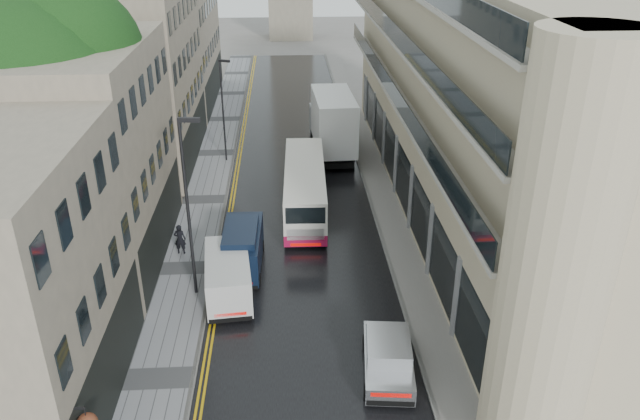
{
  "coord_description": "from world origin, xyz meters",
  "views": [
    {
      "loc": [
        -0.71,
        -8.47,
        16.73
      ],
      "look_at": [
        0.86,
        18.0,
        3.8
      ],
      "focal_mm": 35.0,
      "sensor_mm": 36.0,
      "label": 1
    }
  ],
  "objects_px": {
    "tree_far": "(110,83)",
    "cream_bus": "(286,210)",
    "white_lorry": "(318,133)",
    "lamp_post_far": "(223,112)",
    "white_van": "(208,299)",
    "tree_near": "(33,138)",
    "pedestrian": "(180,239)",
    "navy_van": "(221,263)",
    "silver_hatchback": "(367,382)",
    "lamp_post_near": "(188,211)"
  },
  "relations": [
    {
      "from": "tree_far",
      "to": "lamp_post_near",
      "type": "height_order",
      "value": "tree_far"
    },
    {
      "from": "white_lorry",
      "to": "lamp_post_near",
      "type": "height_order",
      "value": "lamp_post_near"
    },
    {
      "from": "silver_hatchback",
      "to": "white_lorry",
      "type": "bearing_deg",
      "value": 97.25
    },
    {
      "from": "white_lorry",
      "to": "lamp_post_far",
      "type": "distance_m",
      "value": 6.85
    },
    {
      "from": "tree_near",
      "to": "cream_bus",
      "type": "height_order",
      "value": "tree_near"
    },
    {
      "from": "white_van",
      "to": "lamp_post_near",
      "type": "xyz_separation_m",
      "value": [
        -0.84,
        2.05,
        3.35
      ]
    },
    {
      "from": "silver_hatchback",
      "to": "white_van",
      "type": "height_order",
      "value": "white_van"
    },
    {
      "from": "lamp_post_near",
      "to": "pedestrian",
      "type": "bearing_deg",
      "value": 112.64
    },
    {
      "from": "silver_hatchback",
      "to": "navy_van",
      "type": "relative_size",
      "value": 0.88
    },
    {
      "from": "tree_near",
      "to": "navy_van",
      "type": "relative_size",
      "value": 2.91
    },
    {
      "from": "white_van",
      "to": "navy_van",
      "type": "relative_size",
      "value": 0.98
    },
    {
      "from": "white_van",
      "to": "lamp_post_far",
      "type": "distance_m",
      "value": 19.55
    },
    {
      "from": "tree_near",
      "to": "pedestrian",
      "type": "distance_m",
      "value": 8.59
    },
    {
      "from": "white_lorry",
      "to": "white_van",
      "type": "bearing_deg",
      "value": -110.17
    },
    {
      "from": "white_lorry",
      "to": "silver_hatchback",
      "type": "relative_size",
      "value": 2.13
    },
    {
      "from": "white_lorry",
      "to": "lamp_post_far",
      "type": "bearing_deg",
      "value": 169.44
    },
    {
      "from": "silver_hatchback",
      "to": "navy_van",
      "type": "bearing_deg",
      "value": 132.6
    },
    {
      "from": "tree_near",
      "to": "pedestrian",
      "type": "bearing_deg",
      "value": 6.87
    },
    {
      "from": "tree_far",
      "to": "lamp_post_near",
      "type": "xyz_separation_m",
      "value": [
        7.06,
        -16.07,
        -1.79
      ]
    },
    {
      "from": "cream_bus",
      "to": "lamp_post_far",
      "type": "xyz_separation_m",
      "value": [
        -4.25,
        11.22,
        2.33
      ]
    },
    {
      "from": "tree_far",
      "to": "pedestrian",
      "type": "distance_m",
      "value": 14.56
    },
    {
      "from": "tree_near",
      "to": "navy_van",
      "type": "bearing_deg",
      "value": -15.39
    },
    {
      "from": "cream_bus",
      "to": "lamp_post_near",
      "type": "distance_m",
      "value": 8.08
    },
    {
      "from": "tree_far",
      "to": "silver_hatchback",
      "type": "xyz_separation_m",
      "value": [
        14.31,
        -23.55,
        -5.42
      ]
    },
    {
      "from": "cream_bus",
      "to": "lamp_post_far",
      "type": "height_order",
      "value": "lamp_post_far"
    },
    {
      "from": "pedestrian",
      "to": "lamp_post_far",
      "type": "distance_m",
      "value": 13.85
    },
    {
      "from": "tree_far",
      "to": "cream_bus",
      "type": "xyz_separation_m",
      "value": [
        11.44,
        -9.98,
        -4.8
      ]
    },
    {
      "from": "navy_van",
      "to": "tree_near",
      "type": "bearing_deg",
      "value": 166.18
    },
    {
      "from": "silver_hatchback",
      "to": "white_van",
      "type": "relative_size",
      "value": 0.9
    },
    {
      "from": "cream_bus",
      "to": "lamp_post_far",
      "type": "distance_m",
      "value": 12.22
    },
    {
      "from": "tree_near",
      "to": "pedestrian",
      "type": "xyz_separation_m",
      "value": [
        6.12,
        0.74,
        -5.98
      ]
    },
    {
      "from": "tree_far",
      "to": "cream_bus",
      "type": "distance_m",
      "value": 15.92
    },
    {
      "from": "cream_bus",
      "to": "white_van",
      "type": "relative_size",
      "value": 2.19
    },
    {
      "from": "navy_van",
      "to": "tree_far",
      "type": "bearing_deg",
      "value": 119.8
    },
    {
      "from": "tree_near",
      "to": "pedestrian",
      "type": "height_order",
      "value": "tree_near"
    },
    {
      "from": "tree_far",
      "to": "pedestrian",
      "type": "bearing_deg",
      "value": -64.62
    },
    {
      "from": "lamp_post_near",
      "to": "white_lorry",
      "type": "bearing_deg",
      "value": 72.12
    },
    {
      "from": "silver_hatchback",
      "to": "navy_van",
      "type": "xyz_separation_m",
      "value": [
        -6.08,
        8.2,
        0.43
      ]
    },
    {
      "from": "silver_hatchback",
      "to": "pedestrian",
      "type": "xyz_separation_m",
      "value": [
        -8.5,
        11.29,
        0.15
      ]
    },
    {
      "from": "white_lorry",
      "to": "pedestrian",
      "type": "xyz_separation_m",
      "value": [
        -8.01,
        -12.53,
        -1.42
      ]
    },
    {
      "from": "silver_hatchback",
      "to": "lamp_post_near",
      "type": "xyz_separation_m",
      "value": [
        -7.26,
        7.49,
        3.62
      ]
    },
    {
      "from": "cream_bus",
      "to": "navy_van",
      "type": "distance_m",
      "value": 6.25
    },
    {
      "from": "white_van",
      "to": "pedestrian",
      "type": "bearing_deg",
      "value": 103.66
    },
    {
      "from": "tree_far",
      "to": "tree_near",
      "type": "bearing_deg",
      "value": -91.32
    },
    {
      "from": "pedestrian",
      "to": "navy_van",
      "type": "bearing_deg",
      "value": 131.54
    },
    {
      "from": "tree_near",
      "to": "white_lorry",
      "type": "xyz_separation_m",
      "value": [
        14.12,
        13.27,
        -4.56
      ]
    },
    {
      "from": "silver_hatchback",
      "to": "lamp_post_far",
      "type": "bearing_deg",
      "value": 112.12
    },
    {
      "from": "tree_far",
      "to": "white_van",
      "type": "distance_m",
      "value": 20.43
    },
    {
      "from": "lamp_post_far",
      "to": "silver_hatchback",
      "type": "bearing_deg",
      "value": -51.25
    },
    {
      "from": "tree_far",
      "to": "lamp_post_far",
      "type": "bearing_deg",
      "value": 9.75
    }
  ]
}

